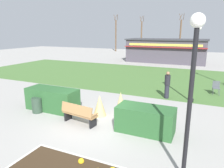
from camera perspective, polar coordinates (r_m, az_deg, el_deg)
name	(u,v)px	position (r m, az deg, el deg)	size (l,w,h in m)	color
ground_plane	(95,125)	(9.49, -4.62, -11.05)	(80.00, 80.00, 0.00)	#999691
lawn_patch	(153,78)	(19.26, 11.25, 1.73)	(36.00, 12.00, 0.01)	#446B33
park_bench	(79,114)	(9.49, -9.05, -8.03)	(1.75, 0.74, 0.95)	#9E7547
hedge_left	(52,99)	(11.45, -15.96, -4.01)	(2.78, 1.10, 1.16)	#28562B
hedge_right	(145,120)	(8.77, 9.10, -9.58)	(2.33, 1.10, 1.06)	#28562B
ornamental_grass_behind_left	(121,102)	(10.62, 2.37, -5.04)	(0.56, 0.56, 1.10)	tan
ornamental_grass_behind_right	(100,106)	(10.25, -3.38, -5.93)	(0.65, 0.65, 1.04)	tan
ornamental_grass_behind_center	(67,101)	(11.22, -12.08, -4.52)	(0.70, 0.70, 1.01)	tan
lamppost_near	(192,82)	(5.63, 20.98, 0.53)	(0.36, 0.36, 4.46)	black
lamppost_mid	(196,55)	(12.68, 21.98, 7.49)	(0.36, 0.36, 4.46)	black
trash_bin	(37,105)	(11.36, -19.79, -5.43)	(0.52, 0.52, 0.79)	#2D4233
food_kiosk	(166,50)	(29.68, 14.62, 8.86)	(10.49, 4.71, 3.12)	#47424C
cafe_chair_east	(216,87)	(15.30, 26.60, -0.66)	(0.49, 0.49, 0.89)	#4C5156
person_strolling	(167,85)	(13.26, 14.86, -0.21)	(0.34, 0.34, 1.69)	#23232D
parked_car_west_slot	(156,52)	(37.67, 11.87, 8.60)	(4.29, 2.22, 1.20)	navy
tree_left_bg	(141,36)	(44.85, 8.03, 12.91)	(0.91, 0.96, 7.22)	brown
tree_right_bg	(116,35)	(45.15, 1.05, 13.24)	(0.91, 0.96, 7.53)	brown
tree_center_bg	(180,36)	(40.79, 18.14, 12.25)	(0.91, 0.96, 7.20)	brown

